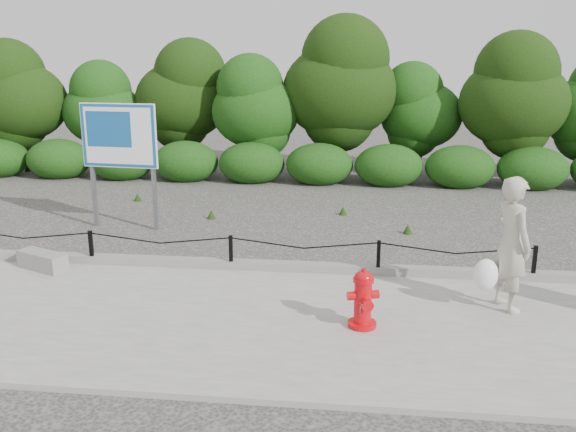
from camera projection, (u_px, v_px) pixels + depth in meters
The scene contains 9 objects.
ground at pixel (231, 273), 10.51m from camera, with size 90.00×90.00×0.00m, color #2D2B28.
sidewalk at pixel (202, 319), 8.58m from camera, with size 14.00×4.00×0.08m, color gray.
curb at pixel (232, 264), 10.52m from camera, with size 14.00×0.22×0.14m, color slate.
chain_barrier at pixel (231, 248), 10.39m from camera, with size 10.06×0.06×0.60m.
treeline at pixel (299, 97), 18.44m from camera, with size 20.13×3.45×4.70m.
fire_hydrant at pixel (363, 299), 8.16m from camera, with size 0.48×0.49×0.83m.
pedestrian at pixel (510, 246), 8.63m from camera, with size 0.88×0.84×1.95m.
concrete_block at pixel (42, 261), 10.45m from camera, with size 0.94×0.33×0.30m, color gray.
advertising_sign at pixel (119, 141), 12.75m from camera, with size 1.68×0.28×2.69m.
Camera 1 is at (2.11, -9.73, 3.65)m, focal length 38.00 mm.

